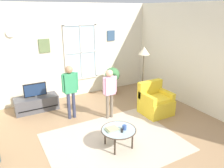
{
  "coord_description": "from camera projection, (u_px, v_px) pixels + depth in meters",
  "views": [
    {
      "loc": [
        -2.1,
        -3.55,
        2.76
      ],
      "look_at": [
        0.14,
        0.41,
        1.18
      ],
      "focal_mm": 34.84,
      "sensor_mm": 36.0,
      "label": 1
    }
  ],
  "objects": [
    {
      "name": "person_pink_shirt",
      "position": [
        109.0,
        88.0,
        5.55
      ],
      "size": [
        0.4,
        0.18,
        1.32
      ],
      "color": "#726656",
      "rests_on": "ground_plane"
    },
    {
      "name": "television",
      "position": [
        35.0,
        90.0,
        6.02
      ],
      "size": [
        0.61,
        0.08,
        0.4
      ],
      "color": "#4C4C4C",
      "rests_on": "tv_stand"
    },
    {
      "name": "back_wall",
      "position": [
        67.0,
        52.0,
        6.82
      ],
      "size": [
        5.68,
        0.17,
        2.94
      ],
      "color": "silver",
      "rests_on": "ground_plane"
    },
    {
      "name": "area_rug",
      "position": [
        114.0,
        142.0,
        4.75
      ],
      "size": [
        2.82,
        2.27,
        0.01
      ],
      "primitive_type": "cube",
      "color": "#C6B29E",
      "rests_on": "ground_plane"
    },
    {
      "name": "cup",
      "position": [
        124.0,
        127.0,
        4.46
      ],
      "size": [
        0.09,
        0.09,
        0.09
      ],
      "primitive_type": "cylinder",
      "color": "#334C8C",
      "rests_on": "coffee_table"
    },
    {
      "name": "remote_near_books",
      "position": [
        122.0,
        130.0,
        4.42
      ],
      "size": [
        0.11,
        0.14,
        0.02
      ],
      "primitive_type": "cube",
      "rotation": [
        0.0,
        0.0,
        -0.54
      ],
      "color": "black",
      "rests_on": "coffee_table"
    },
    {
      "name": "ground_plane",
      "position": [
        116.0,
        141.0,
        4.8
      ],
      "size": [
        6.28,
        6.56,
        0.02
      ],
      "primitive_type": "cube",
      "color": "#9E7A56"
    },
    {
      "name": "coffee_table",
      "position": [
        119.0,
        131.0,
        4.48
      ],
      "size": [
        0.73,
        0.73,
        0.41
      ],
      "color": "#99B2B7",
      "rests_on": "ground_plane"
    },
    {
      "name": "person_green_shirt",
      "position": [
        70.0,
        86.0,
        5.51
      ],
      "size": [
        0.43,
        0.2,
        1.43
      ],
      "color": "#333851",
      "rests_on": "ground_plane"
    },
    {
      "name": "tv_stand",
      "position": [
        37.0,
        104.0,
        6.16
      ],
      "size": [
        1.17,
        0.48,
        0.41
      ],
      "color": "#4C4C51",
      "rests_on": "ground_plane"
    },
    {
      "name": "side_wall_right",
      "position": [
        212.0,
        61.0,
        5.66
      ],
      "size": [
        0.12,
        5.96,
        2.94
      ],
      "color": "silver",
      "rests_on": "ground_plane"
    },
    {
      "name": "book_stack",
      "position": [
        112.0,
        129.0,
        4.45
      ],
      "size": [
        0.27,
        0.19,
        0.05
      ],
      "color": "#97A68D",
      "rests_on": "coffee_table"
    },
    {
      "name": "potted_plant_by_window",
      "position": [
        112.0,
        77.0,
        7.3
      ],
      "size": [
        0.49,
        0.49,
        0.91
      ],
      "color": "#9E6B4C",
      "rests_on": "ground_plane"
    },
    {
      "name": "floor_lamp",
      "position": [
        144.0,
        57.0,
        6.18
      ],
      "size": [
        0.32,
        0.32,
        1.75
      ],
      "color": "black",
      "rests_on": "ground_plane"
    },
    {
      "name": "armchair",
      "position": [
        155.0,
        102.0,
        5.97
      ],
      "size": [
        0.76,
        0.74,
        0.87
      ],
      "color": "yellow",
      "rests_on": "ground_plane"
    }
  ]
}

